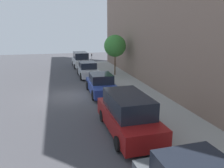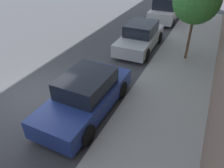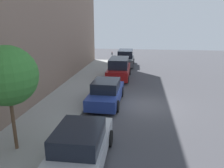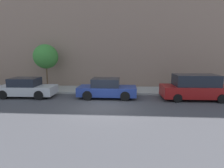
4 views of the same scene
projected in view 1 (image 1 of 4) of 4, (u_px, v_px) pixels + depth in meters
name	position (u px, v px, depth m)	size (l,w,h in m)	color
ground_plane	(70.00, 96.00, 16.30)	(60.00, 60.00, 0.00)	#424247
sidewalk	(134.00, 90.00, 17.51)	(3.16, 32.00, 0.15)	#9E9E99
parked_minivan_second	(128.00, 114.00, 10.38)	(2.02, 4.94, 1.90)	maroon
parked_sedan_third	(101.00, 85.00, 16.70)	(1.92, 4.53, 1.54)	navy
parked_sedan_fourth	(88.00, 70.00, 22.73)	(1.92, 4.53, 1.54)	#B7BABF
parked_minivan_fifth	(81.00, 60.00, 28.78)	(2.02, 4.94, 1.90)	silver
parking_meter_far	(92.00, 58.00, 30.06)	(0.11, 0.15, 1.42)	#ADADB2
street_tree	(115.00, 46.00, 22.34)	(2.25, 2.25, 4.15)	brown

